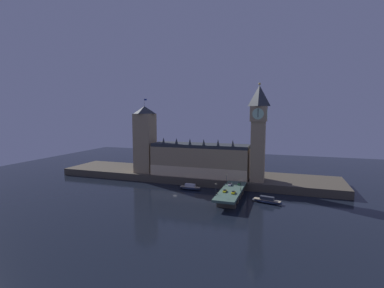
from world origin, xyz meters
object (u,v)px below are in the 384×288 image
Objects in this scene: street_lamp_near at (216,188)px; boat_upstream at (190,187)px; street_lamp_far at (227,178)px; car_northbound_lead at (230,184)px; street_lamp_mid at (241,184)px; boat_downstream at (267,201)px; pedestrian_near_rail at (217,193)px; victoria_tower at (145,139)px; car_southbound_trail at (239,184)px; clock_tower at (258,130)px; pedestrian_mid_walk at (241,189)px; car_southbound_lead at (233,192)px; pedestrian_far_rail at (225,185)px; car_northbound_trail at (225,191)px.

street_lamp_near is 39.45m from boat_upstream.
car_northbound_lead is at bearing -54.72° from street_lamp_far.
car_northbound_lead is 0.65× the size of street_lamp_mid.
pedestrian_near_rail is at bearing -152.89° from boat_downstream.
victoria_tower is 85.21m from car_southbound_trail.
clock_tower reaches higher than pedestrian_mid_walk.
car_southbound_lead is at bearing -31.93° from boat_upstream.
pedestrian_near_rail is (-2.74, -22.99, 0.11)m from car_northbound_lead.
car_southbound_trail is at bearing 36.80° from pedestrian_far_rail.
clock_tower is 52.41m from car_northbound_trail.
car_northbound_trail is 2.84× the size of pedestrian_mid_walk.
street_lamp_near reaches higher than boat_downstream.
pedestrian_mid_walk is (81.76, -31.58, -24.86)m from victoria_tower.
pedestrian_mid_walk is at bearing 73.25° from car_southbound_lead.
car_southbound_lead is 9.93m from pedestrian_near_rail.
pedestrian_near_rail is 4.25m from street_lamp_near.
victoria_tower is at bearing 145.57° from street_lamp_near.
victoria_tower reaches higher than car_southbound_lead.
street_lamp_far is at bearing 128.66° from street_lamp_mid.
street_lamp_near is (-0.40, -2.00, 3.72)m from pedestrian_near_rail.
street_lamp_far reaches higher than boat_downstream.
car_southbound_lead is at bearing -60.87° from pedestrian_far_rail.
pedestrian_near_rail is at bearing 78.70° from street_lamp_near.
clock_tower is at bearing 78.16° from street_lamp_mid.
pedestrian_near_rail is at bearing -126.79° from pedestrian_mid_walk.
car_northbound_trail is at bearing 162.54° from car_southbound_lead.
victoria_tower is 57.80m from boat_upstream.
car_southbound_lead is at bearing -72.53° from car_northbound_lead.
victoria_tower is 36.99× the size of pedestrian_mid_walk.
boat_upstream is (-33.98, 21.18, -5.47)m from car_southbound_lead.
boat_upstream is (-33.98, 0.25, -5.49)m from car_southbound_trail.
street_lamp_mid is at bearing -51.34° from street_lamp_far.
pedestrian_near_rail is at bearing -90.00° from pedestrian_far_rail.
pedestrian_mid_walk is 0.22× the size of street_lamp_near.
car_northbound_trail is at bearing -90.00° from car_northbound_lead.
street_lamp_mid is at bearing -77.14° from car_southbound_trail.
street_lamp_far is (-11.77, 14.72, -0.39)m from street_lamp_mid.
clock_tower is 58.38m from pedestrian_near_rail.
pedestrian_mid_walk reaches higher than boat_downstream.
car_southbound_lead is 0.70× the size of street_lamp_far.
victoria_tower is 8.50× the size of street_lamp_mid.
car_northbound_lead is at bearing 90.00° from car_northbound_trail.
street_lamp_near reaches higher than street_lamp_mid.
pedestrian_near_rail is at bearing -46.08° from boat_upstream.
car_southbound_trail is (5.49, 3.49, -0.05)m from car_northbound_lead.
boat_downstream is at bearing -3.66° from pedestrian_mid_walk.
street_lamp_mid is (3.14, -13.77, 3.66)m from car_southbound_trail.
clock_tower reaches higher than boat_upstream.
street_lamp_mid is at bearing -78.45° from pedestrian_mid_walk.
pedestrian_mid_walk is at bearing 53.21° from pedestrian_near_rail.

